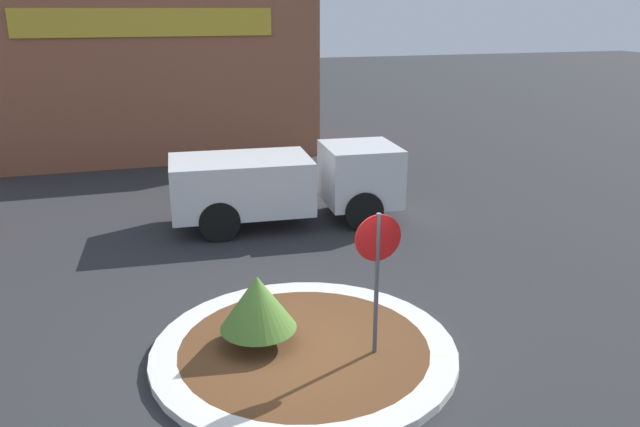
{
  "coord_description": "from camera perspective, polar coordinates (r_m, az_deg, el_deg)",
  "views": [
    {
      "loc": [
        -2.37,
        -8.52,
        5.3
      ],
      "look_at": [
        1.17,
        2.92,
        1.34
      ],
      "focal_mm": 35.0,
      "sensor_mm": 36.0,
      "label": 1
    }
  ],
  "objects": [
    {
      "name": "ground_plane",
      "position": [
        10.32,
        -1.46,
        -12.66
      ],
      "size": [
        120.0,
        120.0,
        0.0
      ],
      "primitive_type": "plane",
      "color": "#2D2D30"
    },
    {
      "name": "storefront_building",
      "position": [
        25.17,
        -15.47,
        12.02
      ],
      "size": [
        11.88,
        6.07,
        5.66
      ],
      "color": "#93563D",
      "rests_on": "ground_plane"
    },
    {
      "name": "island_shrub",
      "position": [
        9.99,
        -5.72,
        -8.08
      ],
      "size": [
        1.23,
        1.23,
        1.19
      ],
      "color": "brown",
      "rests_on": "traffic_island"
    },
    {
      "name": "stop_sign",
      "position": [
        9.42,
        5.27,
        -4.27
      ],
      "size": [
        0.73,
        0.07,
        2.44
      ],
      "color": "#4C4C51",
      "rests_on": "ground_plane"
    },
    {
      "name": "traffic_island",
      "position": [
        10.28,
        -1.46,
        -12.33
      ],
      "size": [
        4.9,
        4.9,
        0.14
      ],
      "color": "silver",
      "rests_on": "ground_plane"
    },
    {
      "name": "utility_truck",
      "position": [
        15.89,
        -3.16,
        2.93
      ],
      "size": [
        5.89,
        2.51,
        1.95
      ],
      "rotation": [
        0.0,
        0.0,
        -0.07
      ],
      "color": "silver",
      "rests_on": "ground_plane"
    }
  ]
}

